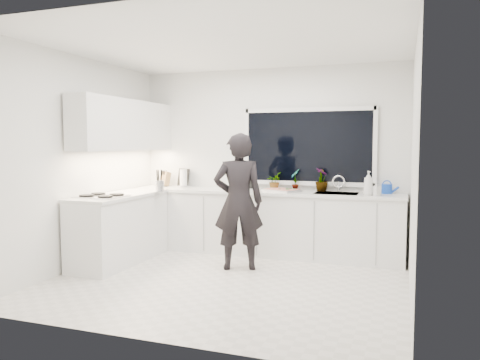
% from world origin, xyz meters
% --- Properties ---
extents(floor, '(4.00, 3.50, 0.02)m').
position_xyz_m(floor, '(0.00, 0.00, -0.01)').
color(floor, beige).
rests_on(floor, ground).
extents(wall_back, '(4.00, 0.02, 2.70)m').
position_xyz_m(wall_back, '(0.00, 1.76, 1.35)').
color(wall_back, white).
rests_on(wall_back, ground).
extents(wall_left, '(0.02, 3.50, 2.70)m').
position_xyz_m(wall_left, '(-2.01, 0.00, 1.35)').
color(wall_left, white).
rests_on(wall_left, ground).
extents(wall_right, '(0.02, 3.50, 2.70)m').
position_xyz_m(wall_right, '(2.01, 0.00, 1.35)').
color(wall_right, white).
rests_on(wall_right, ground).
extents(ceiling, '(4.00, 3.50, 0.02)m').
position_xyz_m(ceiling, '(0.00, 0.00, 2.71)').
color(ceiling, white).
rests_on(ceiling, wall_back).
extents(window, '(1.80, 0.02, 1.00)m').
position_xyz_m(window, '(0.60, 1.73, 1.55)').
color(window, black).
rests_on(window, wall_back).
extents(base_cabinets_back, '(3.92, 0.58, 0.88)m').
position_xyz_m(base_cabinets_back, '(0.00, 1.45, 0.44)').
color(base_cabinets_back, white).
rests_on(base_cabinets_back, floor).
extents(base_cabinets_left, '(0.58, 1.60, 0.88)m').
position_xyz_m(base_cabinets_left, '(-1.67, 0.35, 0.44)').
color(base_cabinets_left, white).
rests_on(base_cabinets_left, floor).
extents(countertop_back, '(3.94, 0.62, 0.04)m').
position_xyz_m(countertop_back, '(0.00, 1.44, 0.90)').
color(countertop_back, silver).
rests_on(countertop_back, base_cabinets_back).
extents(countertop_left, '(0.62, 1.60, 0.04)m').
position_xyz_m(countertop_left, '(-1.67, 0.35, 0.90)').
color(countertop_left, silver).
rests_on(countertop_left, base_cabinets_left).
extents(upper_cabinets, '(0.34, 2.10, 0.70)m').
position_xyz_m(upper_cabinets, '(-1.79, 0.70, 1.85)').
color(upper_cabinets, white).
rests_on(upper_cabinets, wall_left).
extents(sink, '(0.58, 0.42, 0.14)m').
position_xyz_m(sink, '(1.05, 1.45, 0.87)').
color(sink, silver).
rests_on(sink, countertop_back).
extents(faucet, '(0.03, 0.03, 0.22)m').
position_xyz_m(faucet, '(1.05, 1.65, 1.03)').
color(faucet, silver).
rests_on(faucet, countertop_back).
extents(stovetop, '(0.56, 0.48, 0.03)m').
position_xyz_m(stovetop, '(-1.69, -0.00, 0.94)').
color(stovetop, black).
rests_on(stovetop, countertop_left).
extents(person, '(0.74, 0.62, 1.72)m').
position_xyz_m(person, '(-0.05, 0.56, 0.86)').
color(person, black).
rests_on(person, floor).
extents(pizza_tray, '(0.57, 0.51, 0.03)m').
position_xyz_m(pizza_tray, '(0.29, 1.42, 0.94)').
color(pizza_tray, silver).
rests_on(pizza_tray, countertop_back).
extents(pizza, '(0.51, 0.46, 0.01)m').
position_xyz_m(pizza, '(0.29, 1.42, 0.95)').
color(pizza, red).
rests_on(pizza, pizza_tray).
extents(watering_can, '(0.18, 0.18, 0.13)m').
position_xyz_m(watering_can, '(1.70, 1.61, 0.98)').
color(watering_can, '#133FB4').
rests_on(watering_can, countertop_back).
extents(paper_towel_roll, '(0.11, 0.11, 0.26)m').
position_xyz_m(paper_towel_roll, '(-1.31, 1.55, 1.05)').
color(paper_towel_roll, white).
rests_on(paper_towel_roll, countertop_back).
extents(knife_block, '(0.16, 0.14, 0.22)m').
position_xyz_m(knife_block, '(-1.65, 1.59, 1.03)').
color(knife_block, olive).
rests_on(knife_block, countertop_back).
extents(utensil_crock, '(0.13, 0.13, 0.16)m').
position_xyz_m(utensil_crock, '(-1.31, 0.80, 1.00)').
color(utensil_crock, '#AFAEB3').
rests_on(utensil_crock, countertop_left).
extents(picture_frame_large, '(0.21, 0.09, 0.28)m').
position_xyz_m(picture_frame_large, '(-1.38, 1.69, 1.06)').
color(picture_frame_large, black).
rests_on(picture_frame_large, countertop_back).
extents(picture_frame_small, '(0.25, 0.07, 0.30)m').
position_xyz_m(picture_frame_small, '(-0.33, 1.69, 1.07)').
color(picture_frame_small, black).
rests_on(picture_frame_small, countertop_back).
extents(herb_plants, '(0.94, 0.26, 0.33)m').
position_xyz_m(herb_plants, '(0.46, 1.61, 1.07)').
color(herb_plants, '#26662D').
rests_on(herb_plants, countertop_back).
extents(soap_bottles, '(0.24, 0.16, 0.32)m').
position_xyz_m(soap_bottles, '(1.50, 1.30, 1.07)').
color(soap_bottles, '#D8BF66').
rests_on(soap_bottles, countertop_back).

